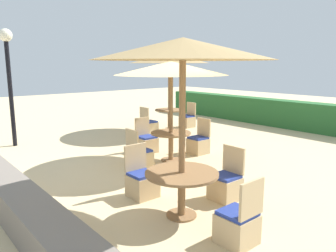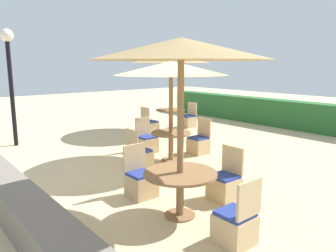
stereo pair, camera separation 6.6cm
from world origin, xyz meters
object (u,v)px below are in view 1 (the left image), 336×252
Objects in this scene: patio_chair_front_right_east at (238,225)px; parasol_center at (171,69)px; patio_chair_back_left_south at (149,126)px; patio_chair_front_right_west at (142,182)px; patio_chair_center_south at (140,158)px; patio_chair_back_left_north at (187,120)px; round_table_back_left at (169,114)px; patio_chair_center_west at (146,143)px; round_table_front_right at (182,181)px; round_table_center at (171,139)px; patio_chair_center_north at (198,144)px; lamp_post at (8,64)px; parasol_back_left at (169,59)px; parasol_front_right at (183,50)px; patio_chair_front_right_north at (226,185)px.

parasol_center is (-3.48, 1.82, 1.99)m from patio_chair_front_right_east.
patio_chair_front_right_west is at bearing -38.22° from patio_chair_back_left_south.
patio_chair_back_left_north is at bearing 124.46° from patio_chair_center_south.
patio_chair_center_west is at bearing -52.08° from round_table_back_left.
round_table_front_right is 0.42× the size of parasol_center.
round_table_center is 1.05× the size of patio_chair_center_north.
round_table_front_right is 6.25m from patio_chair_back_left_south.
patio_chair_back_left_south is 1.00× the size of patio_chair_back_left_north.
round_table_back_left is (-2.90, 2.42, 0.04)m from round_table_center.
patio_chair_center_west is (-1.01, 0.00, -1.99)m from parasol_center.
patio_chair_center_north is 2.89m from patio_chair_back_left_south.
patio_chair_center_south is 4.49m from round_table_back_left.
round_table_front_right is 1.16× the size of round_table_center.
lamp_post is 3.57× the size of patio_chair_front_right_east.
patio_chair_back_left_north is (-6.40, 5.16, 0.00)m from patio_chair_front_right_east.
round_table_front_right is at bearing 90.93° from patio_chair_front_right_west.
patio_chair_center_north is at bearing 91.98° from round_table_center.
patio_chair_center_south is at bearing -87.88° from round_table_center.
round_table_front_right is (6.49, 0.67, -1.77)m from lamp_post.
patio_chair_center_south and patio_chair_back_left_north have the same top height.
parasol_center is 2.21m from patio_chair_center_south.
round_table_front_right is 1.12m from patio_chair_front_right_east.
patio_chair_center_west is at bearing 67.93° from patio_chair_front_right_east.
parasol_back_left reaches higher than parasol_center.
round_table_center is (-2.40, 1.84, -2.00)m from parasol_front_right.
patio_chair_back_left_north is (-0.04, 1.86, 0.00)m from patio_chair_back_left_south.
parasol_front_right reaches higher than patio_chair_back_left_north.
parasol_front_right reaches higher than patio_chair_center_north.
round_table_front_right is at bearing 130.54° from patio_chair_center_north.
parasol_front_right is at bearing 91.26° from patio_chair_front_right_east.
patio_chair_center_west is 0.91× the size of round_table_back_left.
patio_chair_center_north reaches higher than round_table_back_left.
patio_chair_back_left_south is (1.21, 4.00, -2.09)m from lamp_post.
patio_chair_front_right_north is at bearing -23.37° from patio_chair_back_left_south.
lamp_post reaches higher than parasol_front_right.
patio_chair_center_north is (-2.43, 2.85, -2.29)m from parasol_front_right.
round_table_center is 1.04m from patio_chair_center_north.
patio_chair_front_right_east is 4.84m from patio_chair_center_west.
patio_chair_front_right_north is at bearing -31.24° from round_table_back_left.
patio_chair_center_west is 3.82m from parasol_back_left.
patio_chair_back_left_south is (-5.30, 2.29, 0.00)m from patio_chair_front_right_north.
parasol_front_right is 2.93× the size of patio_chair_center_west.
patio_chair_front_right_east is 8.22m from patio_chair_back_left_north.
round_table_back_left is 1.10× the size of patio_chair_back_left_south.
round_table_front_right is 1.22× the size of patio_chair_back_left_south.
round_table_center is 1.05× the size of patio_chair_back_left_south.
patio_chair_center_north is at bearing 141.00° from patio_chair_back_left_north.
round_table_back_left is (-2.93, 3.39, 0.33)m from patio_chair_center_south.
parasol_center is at bearing -143.70° from patio_chair_front_right_west.
parasol_front_right is 1.01× the size of parasol_center.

